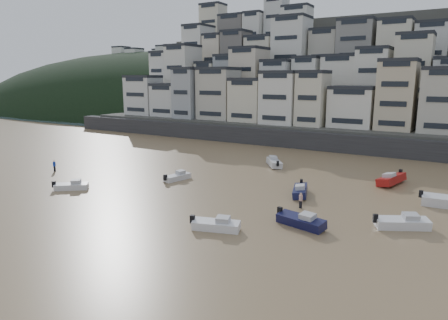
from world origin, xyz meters
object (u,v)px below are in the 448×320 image
Objects in this scene: boat_d at (402,221)px; boat_h at (274,161)px; person_blue at (54,166)px; boat_i at (391,178)px; boat_j at (71,185)px; boat_a at (216,223)px; boat_e at (300,189)px; boat_b at (301,219)px; person_pink at (301,200)px; boat_f at (177,176)px.

boat_d is 28.79m from boat_h.
boat_i is at bearing 22.47° from person_blue.
boat_j is 2.59× the size of person_blue.
boat_h reaches higher than boat_a.
boat_b is at bearing 3.52° from boat_e.
boat_a is at bearing -27.45° from boat_e.
person_blue is (-48.92, -2.11, 0.13)m from boat_d.
boat_j is 23.42m from boat_a.
boat_a is (-14.92, -9.58, -0.07)m from boat_d.
boat_b is at bearing -69.22° from person_pink.
person_blue is (-40.49, 2.43, 0.14)m from boat_b.
boat_a is at bearing -9.35° from boat_i.
boat_h is (-9.49, 13.40, 0.06)m from boat_e.
boat_d is at bearing -85.41° from boat_f.
boat_h is 1.08× the size of boat_b.
person_pink reaches higher than boat_j.
boat_h is at bearing 121.99° from person_pink.
boat_a is 2.83× the size of person_blue.
boat_j is (-38.24, -7.46, -0.12)m from boat_d.
boat_d is at bearing 48.61° from boat_e.
boat_e is at bearing 11.65° from person_blue.
boat_f is 22.65m from boat_b.
boat_e is at bearing -12.05° from boat_j.
boat_a is (-6.48, -5.04, -0.06)m from boat_b.
boat_f is 0.73× the size of boat_i.
person_blue is at bearing 92.02° from boat_h.
boat_e is 1.08× the size of boat_a.
boat_b is 3.06× the size of person_blue.
boat_i is (-3.57, 16.66, 0.11)m from boat_d.
person_pink is at bearing -86.79° from boat_f.
boat_f is 2.61× the size of person_blue.
person_pink is at bearing 4.26° from person_blue.
boat_a is (14.70, -13.07, 0.05)m from boat_f.
boat_f is 2.61× the size of person_pink.
boat_j is at bearing -163.52° from person_pink.
boat_j is (-25.98, -12.91, -0.11)m from boat_e.
boat_e is 15.27m from boat_a.
boat_h is 1.17× the size of boat_a.
boat_e is (17.36, 1.97, 0.11)m from boat_f.
boat_e is 0.93× the size of boat_h.
person_blue is 1.00× the size of person_pink.
boat_d is 48.97m from person_blue.
boat_i is at bearing 90.31° from boat_b.
boat_d is 1.20× the size of boat_j.
boat_e is 29.02m from boat_j.
boat_h is at bearing 110.93° from boat_d.
boat_j is (-29.80, -2.92, -0.11)m from boat_b.
boat_f is at bearing -49.14° from boat_i.
boat_d is 10.48m from person_pink.
person_blue reaches higher than boat_h.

